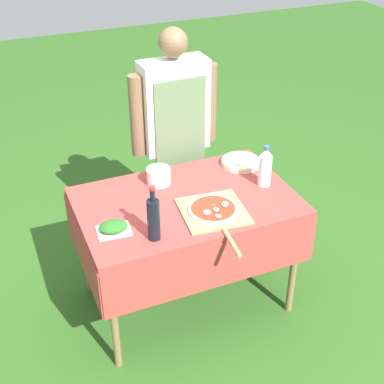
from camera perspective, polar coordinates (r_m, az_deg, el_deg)
The scene contains 9 objects.
ground_plane at distance 3.37m, azimuth -0.54°, elevation -11.31°, with size 12.00×12.00×0.00m, color #2D5B1E.
prep_table at distance 2.95m, azimuth -0.60°, elevation -2.17°, with size 1.19×0.77×0.73m.
person_cook at distance 3.33m, azimuth -1.85°, elevation 6.88°, with size 0.57×0.20×1.51m.
pizza_on_peel at distance 2.79m, azimuth 2.37°, elevation -2.09°, with size 0.37×0.57×0.05m.
oil_bottle at distance 2.56m, azimuth -4.13°, elevation -2.83°, with size 0.06×0.06×0.30m.
water_bottle at distance 3.01m, azimuth 7.81°, elevation 2.67°, with size 0.07×0.07×0.24m.
herb_container at distance 2.68m, azimuth -8.37°, elevation -3.73°, with size 0.18×0.14×0.05m.
mixing_tub at distance 3.03m, azimuth -3.58°, elevation 1.72°, with size 0.14×0.14×0.09m, color silver.
plate_stack at distance 3.24m, azimuth 5.21°, elevation 3.19°, with size 0.24×0.24×0.03m.
Camera 1 is at (-0.92, -2.25, 2.33)m, focal length 50.00 mm.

